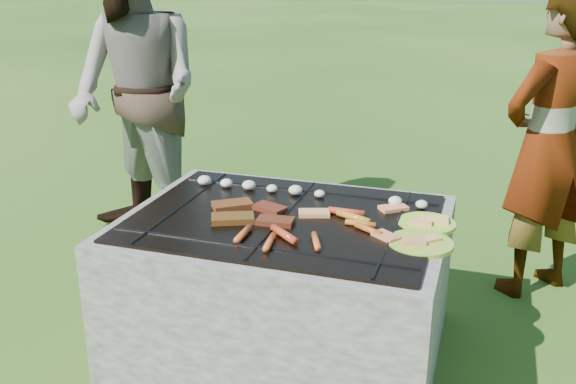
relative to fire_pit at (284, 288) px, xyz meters
name	(u,v)px	position (x,y,z in m)	size (l,w,h in m)	color
lawn	(285,345)	(0.00, 0.00, -0.28)	(60.00, 60.00, 0.00)	#214411
fire_pit	(284,288)	(0.00, 0.00, 0.00)	(1.30, 1.00, 0.62)	#A69E93
mushrooms	(287,189)	(-0.08, 0.26, 0.35)	(1.06, 0.06, 0.04)	beige
pork_slabs	(248,213)	(-0.14, -0.04, 0.34)	(0.40, 0.30, 0.02)	brown
sausages	(318,228)	(0.17, -0.11, 0.34)	(0.51, 0.46, 0.03)	#BF391F
bread_on_grate	(357,216)	(0.29, 0.07, 0.34)	(0.45, 0.42, 0.02)	tan
plate_far	(427,223)	(0.56, 0.11, 0.33)	(0.26, 0.26, 0.03)	yellow
plate_near	(420,243)	(0.56, -0.09, 0.33)	(0.30, 0.30, 0.03)	gold
cook	(548,146)	(1.04, 0.90, 0.48)	(0.56, 0.36, 1.52)	gray
bystander	(136,94)	(-1.16, 0.84, 0.61)	(0.87, 0.68, 1.78)	#A49289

